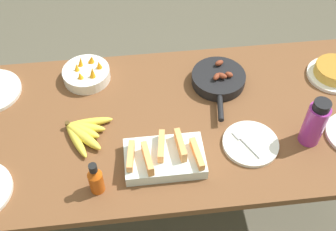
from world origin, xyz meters
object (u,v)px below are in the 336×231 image
fruit_bowl_mango (87,74)px  water_bottle (315,123)px  frittata_plate_center (334,72)px  banana_bunch (83,132)px  melon_tray (164,157)px  skillet (218,79)px  empty_plate_mid_edge (250,144)px  hot_sauce_bottle (96,179)px

fruit_bowl_mango → water_bottle: bearing=-27.0°
frittata_plate_center → banana_bunch: bearing=-169.6°
banana_bunch → melon_tray: 0.35m
fruit_bowl_mango → skillet: bearing=-9.9°
banana_bunch → frittata_plate_center: size_ratio=0.89×
banana_bunch → melon_tray: melon_tray is taller
empty_plate_mid_edge → skillet: bearing=100.1°
melon_tray → skillet: (0.28, 0.39, -0.01)m
hot_sauce_bottle → water_bottle: bearing=8.9°
banana_bunch → water_bottle: size_ratio=0.94×
melon_tray → banana_bunch: bearing=151.1°
melon_tray → empty_plate_mid_edge: melon_tray is taller
skillet → hot_sauce_bottle: (-0.54, -0.48, 0.04)m
empty_plate_mid_edge → water_bottle: size_ratio=1.02×
water_bottle → hot_sauce_bottle: 0.85m
banana_bunch → skillet: (0.59, 0.22, 0.01)m
frittata_plate_center → skillet: bearing=178.4°
skillet → hot_sauce_bottle: bearing=-39.7°
banana_bunch → fruit_bowl_mango: 0.32m
melon_tray → fruit_bowl_mango: fruit_bowl_mango is taller
melon_tray → fruit_bowl_mango: (-0.29, 0.49, -0.00)m
hot_sauce_bottle → skillet: bearing=41.6°
melon_tray → water_bottle: (0.58, 0.04, 0.07)m
banana_bunch → hot_sauce_bottle: bearing=-78.1°
hot_sauce_bottle → frittata_plate_center: bearing=23.6°
skillet → water_bottle: size_ratio=1.67×
melon_tray → skillet: size_ratio=0.83×
banana_bunch → water_bottle: (0.89, -0.13, 0.08)m
melon_tray → frittata_plate_center: bearing=24.9°
frittata_plate_center → water_bottle: bearing=-124.3°
skillet → water_bottle: 0.46m
skillet → fruit_bowl_mango: (-0.58, 0.10, 0.00)m
skillet → frittata_plate_center: bearing=97.1°
skillet → empty_plate_mid_edge: skillet is taller
empty_plate_mid_edge → water_bottle: water_bottle is taller
hot_sauce_bottle → fruit_bowl_mango: bearing=94.1°
water_bottle → hot_sauce_bottle: water_bottle is taller
fruit_bowl_mango → empty_plate_mid_edge: bearing=-35.0°
banana_bunch → water_bottle: bearing=-8.2°
banana_bunch → frittata_plate_center: bearing=10.4°
frittata_plate_center → water_bottle: (-0.23, -0.33, 0.08)m
skillet → empty_plate_mid_edge: 0.35m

